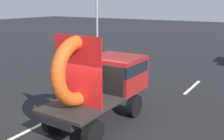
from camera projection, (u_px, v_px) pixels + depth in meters
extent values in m
plane|color=black|center=(85.00, 128.00, 9.69)|extent=(120.00, 120.00, 0.00)
cylinder|color=black|center=(99.00, 98.00, 11.52)|extent=(0.28, 0.90, 0.90)
cylinder|color=black|center=(134.00, 106.00, 10.63)|extent=(0.28, 0.90, 0.90)
cylinder|color=black|center=(54.00, 121.00, 9.26)|extent=(0.28, 0.90, 0.90)
cylinder|color=black|center=(93.00, 133.00, 8.37)|extent=(0.28, 0.90, 0.90)
cube|color=black|center=(98.00, 101.00, 9.89)|extent=(1.30, 4.48, 0.25)
cube|color=maroon|center=(116.00, 73.00, 10.77)|extent=(2.00, 1.85, 1.35)
cube|color=black|center=(116.00, 66.00, 10.66)|extent=(2.02, 1.76, 0.44)
cube|color=black|center=(82.00, 105.00, 9.09)|extent=(2.00, 2.63, 0.10)
cube|color=black|center=(103.00, 79.00, 9.98)|extent=(1.80, 0.08, 1.10)
torus|color=#D84C19|center=(78.00, 71.00, 8.67)|extent=(0.45, 2.33, 2.33)
cube|color=red|center=(78.00, 71.00, 8.67)|extent=(1.90, 0.03, 2.33)
cylinder|color=gray|center=(97.00, 29.00, 19.65)|extent=(0.16, 0.16, 5.15)
cube|color=beige|center=(20.00, 134.00, 9.23)|extent=(0.16, 2.90, 0.01)
cube|color=beige|center=(136.00, 77.00, 16.32)|extent=(0.16, 2.75, 0.01)
cube|color=beige|center=(192.00, 87.00, 14.41)|extent=(0.16, 2.77, 0.01)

